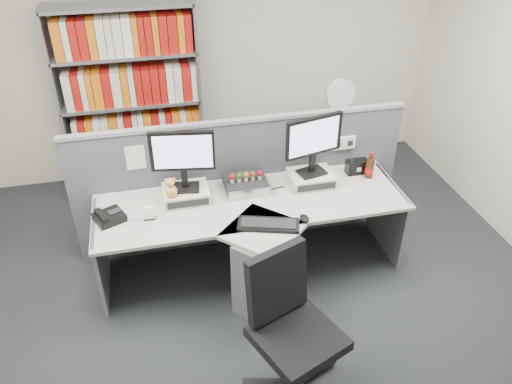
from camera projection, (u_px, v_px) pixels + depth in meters
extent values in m
plane|color=#2A2E31|center=(275.00, 334.00, 3.97)|extent=(5.50, 5.50, 0.00)
cube|color=silver|center=(212.00, 54.00, 5.47)|extent=(5.00, 0.04, 2.70)
cube|color=#50545B|center=(241.00, 184.00, 4.65)|extent=(3.00, 0.05, 1.25)
cube|color=#A4A4A9|center=(240.00, 121.00, 4.30)|extent=(3.00, 0.07, 0.03)
cube|color=white|center=(343.00, 143.00, 4.62)|extent=(0.22, 0.04, 0.12)
cube|color=white|center=(135.00, 156.00, 4.22)|extent=(0.16, 0.00, 0.22)
cube|color=white|center=(183.00, 150.00, 4.29)|extent=(0.16, 0.00, 0.22)
cube|color=white|center=(318.00, 136.00, 4.52)|extent=(0.16, 0.00, 0.22)
cube|color=#B1B1AB|center=(251.00, 203.00, 4.25)|extent=(2.60, 0.80, 0.03)
cube|color=#B1B1AB|center=(263.00, 231.00, 3.93)|extent=(0.74, 0.74, 0.03)
cube|color=gray|center=(266.00, 276.00, 4.03)|extent=(0.57, 0.57, 0.69)
cube|color=gray|center=(101.00, 257.00, 4.20)|extent=(0.03, 0.70, 0.72)
cube|color=gray|center=(387.00, 215.00, 4.68)|extent=(0.03, 0.70, 0.72)
cube|color=gray|center=(243.00, 212.00, 4.74)|extent=(2.50, 0.02, 0.45)
cube|color=beige|center=(186.00, 194.00, 4.25)|extent=(0.38, 0.30, 0.10)
cube|color=black|center=(188.00, 204.00, 4.12)|extent=(0.34, 0.01, 0.06)
cube|color=beige|center=(311.00, 178.00, 4.46)|extent=(0.38, 0.30, 0.10)
cube|color=black|center=(317.00, 187.00, 4.33)|extent=(0.34, 0.01, 0.06)
cube|color=black|center=(185.00, 188.00, 4.21)|extent=(0.25, 0.20, 0.02)
cube|color=black|center=(185.00, 178.00, 4.16)|extent=(0.06, 0.04, 0.19)
cube|color=black|center=(182.00, 151.00, 4.02)|extent=(0.52, 0.12, 0.34)
cube|color=#BBC1F4|center=(183.00, 152.00, 4.01)|extent=(0.46, 0.08, 0.29)
cube|color=black|center=(312.00, 172.00, 4.42)|extent=(0.27, 0.22, 0.02)
cube|color=black|center=(312.00, 163.00, 4.37)|extent=(0.06, 0.04, 0.19)
cube|color=black|center=(314.00, 136.00, 4.23)|extent=(0.52, 0.16, 0.35)
cube|color=#BBC1F4|center=(314.00, 137.00, 4.21)|extent=(0.46, 0.12, 0.29)
cube|color=black|center=(246.00, 184.00, 4.38)|extent=(0.36, 0.31, 0.09)
cube|color=silver|center=(250.00, 194.00, 4.25)|extent=(0.36, 0.01, 0.09)
cylinder|color=beige|center=(232.00, 181.00, 4.30)|extent=(0.03, 0.03, 0.03)
sphere|color=#A5140F|center=(232.00, 176.00, 4.28)|extent=(0.05, 0.05, 0.05)
cylinder|color=beige|center=(239.00, 180.00, 4.31)|extent=(0.03, 0.03, 0.03)
sphere|color=#19721E|center=(239.00, 176.00, 4.29)|extent=(0.05, 0.05, 0.05)
cylinder|color=beige|center=(246.00, 179.00, 4.32)|extent=(0.03, 0.03, 0.03)
sphere|color=orange|center=(246.00, 175.00, 4.30)|extent=(0.05, 0.05, 0.05)
cylinder|color=beige|center=(253.00, 178.00, 4.34)|extent=(0.03, 0.03, 0.03)
sphere|color=#593319|center=(253.00, 174.00, 4.31)|extent=(0.05, 0.05, 0.05)
cylinder|color=beige|center=(260.00, 177.00, 4.35)|extent=(0.03, 0.03, 0.03)
sphere|color=#A5140F|center=(260.00, 173.00, 4.32)|extent=(0.05, 0.05, 0.05)
cube|color=black|center=(268.00, 225.00, 3.95)|extent=(0.51, 0.32, 0.03)
cube|color=black|center=(268.00, 223.00, 3.94)|extent=(0.45, 0.25, 0.01)
ellipsoid|color=black|center=(304.00, 218.00, 4.00)|extent=(0.07, 0.11, 0.04)
cube|color=black|center=(109.00, 217.00, 4.00)|extent=(0.28, 0.27, 0.06)
cube|color=black|center=(101.00, 215.00, 3.95)|extent=(0.12, 0.18, 0.03)
cube|color=black|center=(115.00, 211.00, 4.01)|extent=(0.11, 0.09, 0.01)
cube|color=black|center=(150.00, 218.00, 4.03)|extent=(0.09, 0.05, 0.02)
cube|color=white|center=(149.00, 214.00, 3.99)|extent=(0.08, 0.03, 0.09)
cube|color=white|center=(149.00, 211.00, 4.02)|extent=(0.08, 0.03, 0.09)
sphere|color=gold|center=(171.00, 191.00, 4.10)|extent=(0.10, 0.10, 0.10)
sphere|color=gold|center=(170.00, 182.00, 4.05)|extent=(0.07, 0.07, 0.07)
sphere|color=gold|center=(166.00, 180.00, 4.03)|extent=(0.03, 0.03, 0.03)
sphere|color=gold|center=(174.00, 179.00, 4.04)|extent=(0.03, 0.03, 0.03)
cube|color=black|center=(357.00, 167.00, 4.59)|extent=(0.19, 0.11, 0.13)
cylinder|color=#3F190A|center=(369.00, 168.00, 4.51)|extent=(0.07, 0.07, 0.19)
cylinder|color=#A5140F|center=(369.00, 170.00, 4.52)|extent=(0.08, 0.08, 0.05)
cylinder|color=#3F190A|center=(371.00, 156.00, 4.45)|extent=(0.03, 0.03, 0.05)
cylinder|color=#A5140F|center=(372.00, 153.00, 4.43)|extent=(0.03, 0.03, 0.01)
cube|color=gray|center=(62.00, 109.00, 5.11)|extent=(0.03, 0.40, 2.00)
cube|color=gray|center=(198.00, 97.00, 5.37)|extent=(0.03, 0.40, 2.00)
cube|color=gray|center=(131.00, 96.00, 5.40)|extent=(1.40, 0.02, 2.00)
cube|color=gray|center=(143.00, 183.00, 5.78)|extent=(1.38, 0.40, 0.03)
cube|color=gray|center=(138.00, 144.00, 5.51)|extent=(1.38, 0.40, 0.03)
cube|color=gray|center=(132.00, 101.00, 5.23)|extent=(1.38, 0.40, 0.03)
cube|color=gray|center=(125.00, 54.00, 4.96)|extent=(1.38, 0.40, 0.03)
cube|color=gray|center=(118.00, 5.00, 4.70)|extent=(1.38, 0.40, 0.03)
cube|color=#A5140F|center=(141.00, 170.00, 5.65)|extent=(1.24, 0.28, 0.36)
cube|color=orange|center=(136.00, 129.00, 5.38)|extent=(1.24, 0.28, 0.36)
cube|color=beige|center=(129.00, 84.00, 5.10)|extent=(1.24, 0.28, 0.36)
cube|color=white|center=(122.00, 34.00, 4.83)|extent=(1.24, 0.28, 0.36)
cube|color=gray|center=(333.00, 156.00, 5.63)|extent=(0.45, 0.60, 0.70)
cube|color=black|center=(345.00, 156.00, 5.30)|extent=(0.40, 0.02, 0.28)
cube|color=black|center=(342.00, 182.00, 5.47)|extent=(0.40, 0.02, 0.28)
cylinder|color=white|center=(336.00, 126.00, 5.43)|extent=(0.19, 0.19, 0.03)
cylinder|color=white|center=(337.00, 117.00, 5.37)|extent=(0.03, 0.03, 0.19)
cylinder|color=white|center=(340.00, 94.00, 5.21)|extent=(0.33, 0.11, 0.32)
cylinder|color=silver|center=(339.00, 93.00, 5.23)|extent=(0.33, 0.10, 0.32)
cylinder|color=silver|center=(296.00, 363.00, 3.42)|extent=(0.06, 0.06, 0.44)
cube|color=black|center=(298.00, 338.00, 3.28)|extent=(0.66, 0.66, 0.08)
cube|color=black|center=(277.00, 283.00, 3.27)|extent=(0.46, 0.28, 0.51)
cube|color=black|center=(316.00, 370.00, 3.64)|extent=(0.33, 0.18, 0.04)
cylinder|color=black|center=(330.00, 363.00, 3.71)|extent=(0.06, 0.06, 0.03)
cube|color=black|center=(285.00, 361.00, 3.70)|extent=(0.08, 0.34, 0.04)
cylinder|color=black|center=(279.00, 349.00, 3.82)|extent=(0.06, 0.06, 0.03)
cube|color=black|center=(266.00, 384.00, 3.54)|extent=(0.34, 0.13, 0.04)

